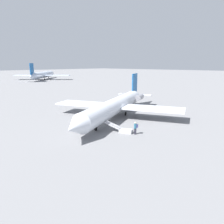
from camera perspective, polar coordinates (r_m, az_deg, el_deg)
ground_plane at (r=38.69m, az=0.72°, el=-1.57°), size 600.00×600.00×0.00m
airplane_main at (r=39.14m, az=1.22°, el=1.83°), size 30.05×23.43×7.23m
airplane_taxiing_distant at (r=140.20m, az=-17.64°, el=9.26°), size 35.54×33.27×9.69m
boarding_stairs at (r=30.63m, az=2.92°, el=-4.65°), size 2.43×4.11×1.77m
passenger at (r=29.76m, az=6.17°, el=-3.98°), size 0.44×0.57×1.74m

